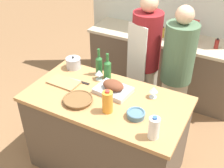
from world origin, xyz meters
TOP-DOWN VIEW (x-y plane):
  - ground_plane at (0.00, 0.00)m, footprint 12.00×12.00m
  - kitchen_island at (0.00, 0.00)m, footprint 1.54×0.83m
  - back_counter at (0.00, 1.66)m, footprint 2.15×0.60m
  - back_wall at (0.00, 2.01)m, footprint 2.65×0.10m
  - roasting_pan at (0.02, 0.11)m, footprint 0.35×0.28m
  - wicker_basket at (-0.19, -0.18)m, footprint 0.28×0.28m
  - cutting_board at (-0.49, 0.01)m, footprint 0.32×0.19m
  - stock_pot at (-0.58, 0.31)m, footprint 0.16×0.16m
  - mixing_bowl at (0.36, -0.12)m, footprint 0.16×0.16m
  - juice_jug at (0.11, -0.17)m, footprint 0.09×0.09m
  - milk_jug at (0.58, -0.28)m, footprint 0.09×0.09m
  - wine_bottle_green at (-0.15, 0.31)m, footprint 0.08×0.08m
  - wine_bottle_dark at (-0.27, 0.33)m, footprint 0.07×0.07m
  - wine_glass_left at (0.39, 0.22)m, footprint 0.08×0.08m
  - wine_glass_right at (-0.21, 0.24)m, footprint 0.08×0.08m
  - knife_chef at (-0.38, 0.11)m, footprint 0.27×0.04m
  - stand_mixer at (0.34, 1.67)m, footprint 0.18×0.14m
  - condiment_bottle_tall at (0.69, 1.63)m, footprint 0.05×0.05m
  - condiment_bottle_extra at (-0.03, 1.63)m, footprint 0.05×0.05m
  - person_cook_aproned at (0.02, 0.90)m, footprint 0.35×0.37m
  - person_cook_guest at (0.43, 0.84)m, footprint 0.34×0.34m

SIDE VIEW (x-z plane):
  - ground_plane at x=0.00m, z-range 0.00..0.00m
  - back_counter at x=0.00m, z-range 0.00..0.89m
  - kitchen_island at x=0.00m, z-range 0.00..0.93m
  - person_cook_guest at x=0.43m, z-range 0.09..1.72m
  - person_cook_aproned at x=0.02m, z-range 0.09..1.76m
  - knife_chef at x=-0.38m, z-range 0.92..0.93m
  - cutting_board at x=-0.49m, z-range 0.93..0.94m
  - wicker_basket at x=-0.19m, z-range 0.93..0.97m
  - condiment_bottle_tall at x=0.69m, z-range 0.88..1.02m
  - mixing_bowl at x=0.36m, z-range 0.93..0.99m
  - condiment_bottle_extra at x=-0.03m, z-range 0.88..1.03m
  - roasting_pan at x=0.02m, z-range 0.91..1.04m
  - stock_pot at x=-0.58m, z-range 0.91..1.06m
  - wine_glass_right at x=-0.21m, z-range 0.95..1.06m
  - wine_glass_left at x=0.39m, z-range 0.95..1.06m
  - stand_mixer at x=0.34m, z-range 0.86..1.16m
  - milk_jug at x=0.58m, z-range 0.92..1.13m
  - juice_jug at x=0.11m, z-range 0.92..1.14m
  - wine_bottle_green at x=-0.15m, z-range 0.90..1.18m
  - wine_bottle_dark at x=-0.27m, z-range 0.89..1.19m
  - back_wall at x=0.00m, z-range 0.00..2.55m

